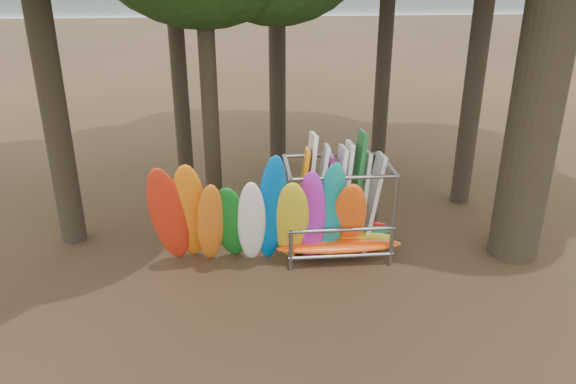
{
  "coord_description": "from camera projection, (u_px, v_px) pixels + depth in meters",
  "views": [
    {
      "loc": [
        -1.15,
        -10.55,
        6.44
      ],
      "look_at": [
        -0.05,
        1.5,
        1.4
      ],
      "focal_mm": 35.0,
      "sensor_mm": 36.0,
      "label": 1
    }
  ],
  "objects": [
    {
      "name": "kayak_row",
      "position": [
        260.0,
        218.0,
        12.09
      ],
      "size": [
        4.82,
        2.01,
        3.11
      ],
      "color": "red",
      "rests_on": "ground"
    },
    {
      "name": "ground",
      "position": [
        297.0,
        277.0,
        12.27
      ],
      "size": [
        120.0,
        120.0,
        0.0
      ],
      "primitive_type": "plane",
      "color": "#47331E",
      "rests_on": "ground"
    },
    {
      "name": "lake",
      "position": [
        244.0,
        17.0,
        67.42
      ],
      "size": [
        160.0,
        160.0,
        0.0
      ],
      "primitive_type": "plane",
      "color": "gray",
      "rests_on": "ground"
    },
    {
      "name": "storage_rack",
      "position": [
        336.0,
        212.0,
        12.95
      ],
      "size": [
        2.89,
        1.55,
        2.92
      ],
      "color": "slate",
      "rests_on": "ground"
    }
  ]
}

